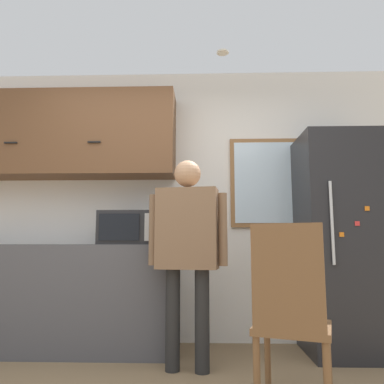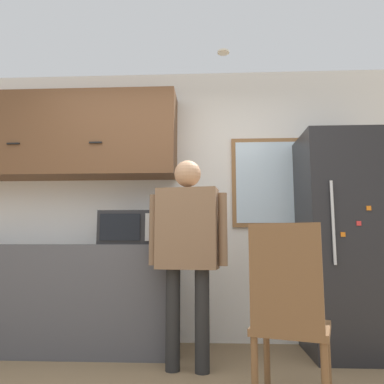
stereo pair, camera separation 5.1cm
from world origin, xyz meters
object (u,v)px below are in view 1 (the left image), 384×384
microwave (129,228)px  chair (290,310)px  refrigerator (341,242)px  person (187,240)px

microwave → chair: (1.16, -1.10, -0.51)m
refrigerator → microwave: bearing=-178.5°
refrigerator → chair: bearing=-121.9°
microwave → chair: size_ratio=0.46×
refrigerator → chair: size_ratio=1.81×
person → refrigerator: 1.42m
refrigerator → chair: (-0.72, -1.15, -0.39)m
refrigerator → chair: 1.41m
microwave → refrigerator: size_ratio=0.26×
microwave → person: size_ratio=0.31×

